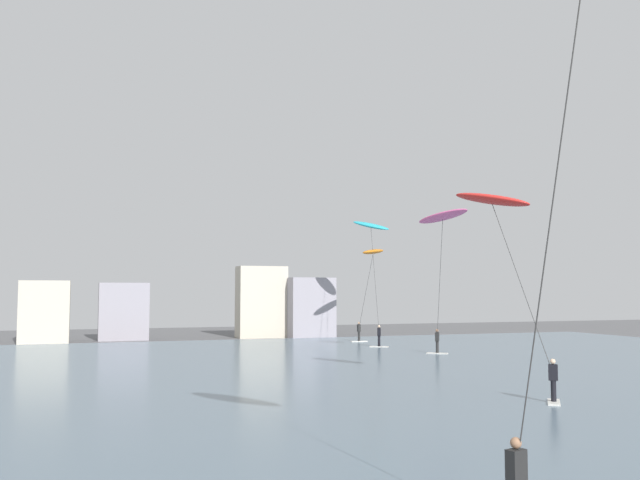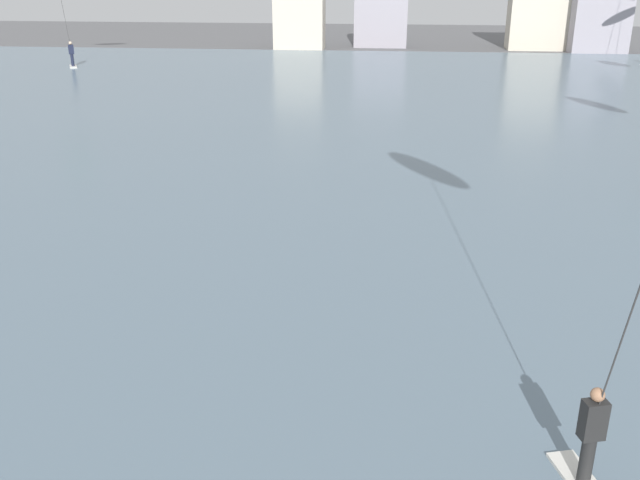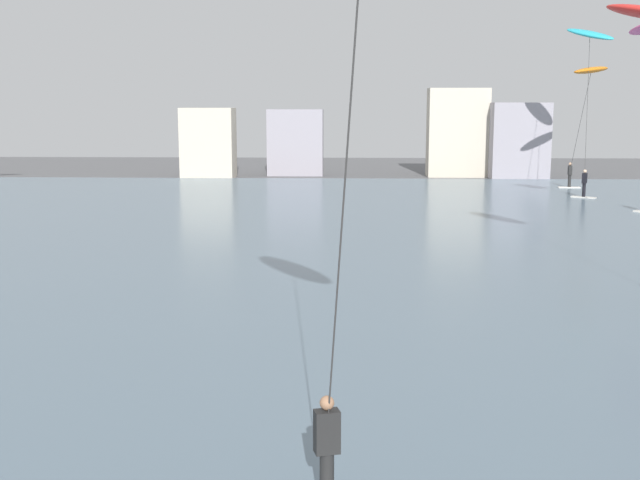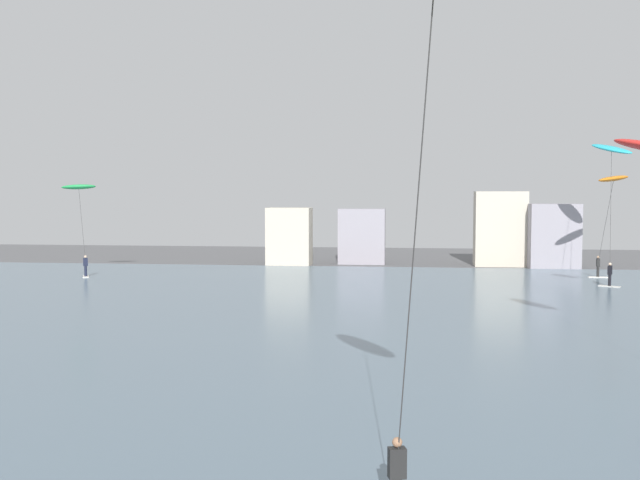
{
  "view_description": "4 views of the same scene",
  "coord_description": "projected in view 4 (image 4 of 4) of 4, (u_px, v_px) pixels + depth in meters",
  "views": [
    {
      "loc": [
        -6.3,
        -2.08,
        4.29
      ],
      "look_at": [
        -1.4,
        12.01,
        5.42
      ],
      "focal_mm": 38.11,
      "sensor_mm": 36.0,
      "label": 1
    },
    {
      "loc": [
        -2.09,
        -0.43,
        7.29
      ],
      "look_at": [
        -3.19,
        11.08,
        2.63
      ],
      "focal_mm": 40.31,
      "sensor_mm": 36.0,
      "label": 2
    },
    {
      "loc": [
        1.18,
        -2.19,
        5.68
      ],
      "look_at": [
        0.48,
        17.55,
        2.28
      ],
      "focal_mm": 45.44,
      "sensor_mm": 36.0,
      "label": 3
    },
    {
      "loc": [
        1.03,
        -5.63,
        6.5
      ],
      "look_at": [
        -1.11,
        12.45,
        5.31
      ],
      "focal_mm": 40.55,
      "sensor_mm": 36.0,
      "label": 4
    }
  ],
  "objects": [
    {
      "name": "far_shore_buildings",
      "position": [
        450.0,
        235.0,
        64.12
      ],
      "size": [
        26.99,
        5.78,
        6.63
      ],
      "color": "beige",
      "rests_on": "ground"
    },
    {
      "name": "water_bay",
      "position": [
        384.0,
        320.0,
        36.71
      ],
      "size": [
        84.0,
        52.0,
        0.1
      ],
      "primitive_type": "cube",
      "color": "slate",
      "rests_on": "ground"
    },
    {
      "name": "kitesurfer_yellow",
      "position": [
        432.0,
        10.0,
        12.1
      ],
      "size": [
        3.38,
        4.12,
        10.75
      ],
      "color": "silver",
      "rests_on": "water_bay"
    },
    {
      "name": "kitesurfer_cyan",
      "position": [
        611.0,
        161.0,
        51.5
      ],
      "size": [
        2.96,
        5.24,
        10.17
      ],
      "color": "silver",
      "rests_on": "water_bay"
    },
    {
      "name": "kitesurfer_orange",
      "position": [
        612.0,
        188.0,
        52.14
      ],
      "size": [
        3.11,
        3.92,
        7.81
      ],
      "color": "silver",
      "rests_on": "water_bay"
    },
    {
      "name": "kitesurfer_green",
      "position": [
        80.0,
        198.0,
        55.78
      ],
      "size": [
        2.85,
        2.67,
        7.15
      ],
      "color": "silver",
      "rests_on": "water_bay"
    }
  ]
}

